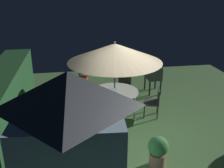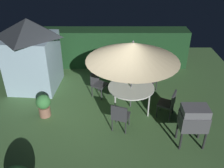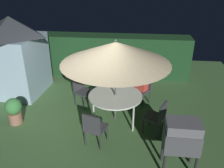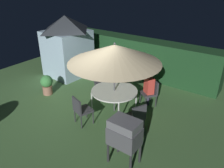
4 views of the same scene
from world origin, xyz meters
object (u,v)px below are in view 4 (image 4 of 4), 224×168
at_px(bbq_grill, 125,133).
at_px(person_in_red, 149,85).
at_px(chair_near_shed, 151,91).
at_px(garden_shed, 67,46).
at_px(patio_umbrella, 115,54).
at_px(patio_table, 114,92).
at_px(chair_toward_house, 136,116).
at_px(chair_far_side, 101,81).
at_px(chair_toward_hedge, 81,109).
at_px(potted_plant_by_shed, 47,84).

relative_size(bbq_grill, person_in_red, 0.95).
bearing_deg(person_in_red, chair_near_shed, 53.16).
distance_m(garden_shed, patio_umbrella, 3.76).
xyz_separation_m(patio_table, chair_toward_house, (1.12, -0.53, -0.19)).
xyz_separation_m(garden_shed, chair_far_side, (2.34, -0.65, -0.80)).
height_order(chair_toward_hedge, chair_toward_house, same).
height_order(patio_table, chair_far_side, chair_far_side).
bearing_deg(chair_toward_hedge, bbq_grill, -16.69).
xyz_separation_m(patio_table, patio_umbrella, (-0.00, -0.00, 1.26)).
bearing_deg(chair_near_shed, person_in_red, -126.84).
relative_size(patio_umbrella, person_in_red, 2.24).
height_order(garden_shed, chair_far_side, garden_shed).
height_order(patio_umbrella, chair_toward_house, patio_umbrella).
height_order(garden_shed, patio_table, garden_shed).
relative_size(chair_toward_house, person_in_red, 0.71).
bearing_deg(patio_umbrella, chair_far_side, 147.52).
bearing_deg(chair_toward_house, patio_umbrella, 154.59).
distance_m(garden_shed, potted_plant_by_shed, 2.18).
bearing_deg(bbq_grill, garden_shed, 148.01).
xyz_separation_m(bbq_grill, chair_far_side, (-2.60, 2.43, -0.33)).
distance_m(chair_toward_hedge, person_in_red, 2.42).
bearing_deg(potted_plant_by_shed, chair_near_shed, 23.64).
height_order(chair_toward_house, person_in_red, person_in_red).
height_order(chair_far_side, potted_plant_by_shed, chair_far_side).
height_order(patio_umbrella, potted_plant_by_shed, patio_umbrella).
xyz_separation_m(garden_shed, patio_table, (3.45, -1.36, -0.61)).
bearing_deg(person_in_red, patio_table, -126.84).
distance_m(bbq_grill, person_in_red, 2.81).
distance_m(chair_near_shed, chair_far_side, 1.92).
relative_size(chair_toward_hedge, chair_toward_house, 1.00).
relative_size(bbq_grill, chair_far_side, 1.33).
bearing_deg(chair_toward_hedge, chair_near_shed, 62.24).
relative_size(garden_shed, chair_near_shed, 2.87).
bearing_deg(patio_umbrella, potted_plant_by_shed, -169.75).
xyz_separation_m(patio_table, potted_plant_by_shed, (-2.72, -0.49, -0.30)).
bearing_deg(garden_shed, potted_plant_by_shed, -68.56).
bearing_deg(person_in_red, patio_umbrella, -126.84).
bearing_deg(chair_far_side, chair_toward_house, -29.05).
bearing_deg(bbq_grill, person_in_red, 105.75).
distance_m(chair_near_shed, person_in_red, 0.28).
relative_size(garden_shed, potted_plant_by_shed, 3.45).
xyz_separation_m(chair_near_shed, potted_plant_by_shed, (-3.50, -1.53, -0.11)).
bearing_deg(chair_near_shed, bbq_grill, -75.61).
xyz_separation_m(garden_shed, chair_near_shed, (4.23, -0.32, -0.80)).
relative_size(garden_shed, person_in_red, 2.05).
height_order(patio_table, person_in_red, person_in_red).
height_order(chair_near_shed, chair_far_side, same).
distance_m(chair_far_side, person_in_red, 1.88).
bearing_deg(bbq_grill, patio_umbrella, 130.77).
distance_m(garden_shed, patio_table, 3.75).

